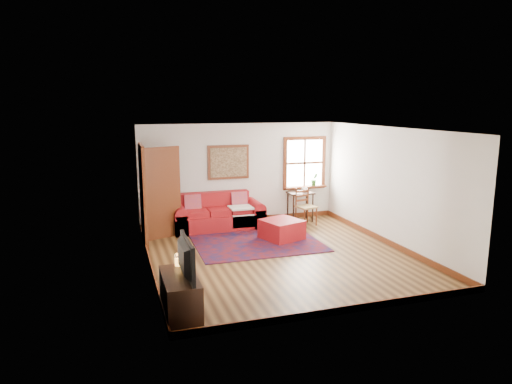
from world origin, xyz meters
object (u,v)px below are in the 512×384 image
object	(u,v)px
red_leather_sofa	(218,217)
side_table	(300,197)
media_cabinet	(180,295)
red_ottoman	(282,230)
ladder_back_chair	(305,205)

from	to	relation	value
red_leather_sofa	side_table	xyz separation A→B (m)	(2.18, 0.05, 0.35)
side_table	media_cabinet	bearing A→B (deg)	-130.29
red_leather_sofa	red_ottoman	distance (m)	1.76
red_ottoman	media_cabinet	xyz separation A→B (m)	(-2.70, -3.03, 0.07)
red_ottoman	side_table	distance (m)	1.79
side_table	ladder_back_chair	world-z (taller)	ladder_back_chair
red_leather_sofa	ladder_back_chair	size ratio (longest dim) A/B	2.35
ladder_back_chair	red_ottoman	bearing A→B (deg)	-134.92
red_leather_sofa	media_cabinet	distance (m)	4.64
red_ottoman	ladder_back_chair	size ratio (longest dim) A/B	0.83
side_table	ladder_back_chair	size ratio (longest dim) A/B	0.81
red_leather_sofa	media_cabinet	world-z (taller)	red_leather_sofa
media_cabinet	ladder_back_chair	bearing A→B (deg)	47.39
red_ottoman	ladder_back_chair	distance (m)	1.45
ladder_back_chair	media_cabinet	bearing A→B (deg)	-132.61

